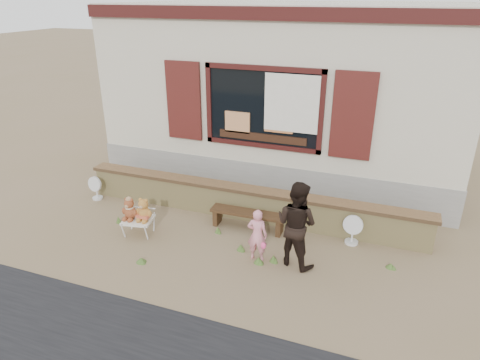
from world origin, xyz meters
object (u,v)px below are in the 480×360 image
at_px(teddy_bear_right, 144,209).
at_px(teddy_bear_left, 130,208).
at_px(folding_chair, 138,220).
at_px(adult, 296,224).
at_px(child, 257,235).
at_px(bench, 248,216).

bearing_deg(teddy_bear_right, teddy_bear_left, 180.00).
bearing_deg(teddy_bear_right, folding_chair, 180.00).
height_order(teddy_bear_right, adult, adult).
relative_size(teddy_bear_right, child, 0.47).
bearing_deg(teddy_bear_right, bench, 16.33).
xyz_separation_m(teddy_bear_right, child, (2.22, -0.04, -0.07)).
distance_m(bench, teddy_bear_left, 2.22).
bearing_deg(bench, folding_chair, -155.29).
bearing_deg(child, teddy_bear_right, -3.89).
height_order(teddy_bear_left, adult, adult).
relative_size(bench, teddy_bear_right, 3.25).
xyz_separation_m(folding_chair, teddy_bear_right, (0.14, 0.03, 0.25)).
distance_m(bench, child, 1.06).
height_order(teddy_bear_right, child, child).
bearing_deg(folding_chair, adult, -8.70).
distance_m(folding_chair, teddy_bear_left, 0.28).
bearing_deg(adult, bench, -15.73).
bearing_deg(child, bench, -64.74).
xyz_separation_m(teddy_bear_left, teddy_bear_right, (0.28, 0.05, 0.01)).
height_order(teddy_bear_left, teddy_bear_right, teddy_bear_right).
bearing_deg(folding_chair, teddy_bear_left, 180.00).
height_order(folding_chair, child, child).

